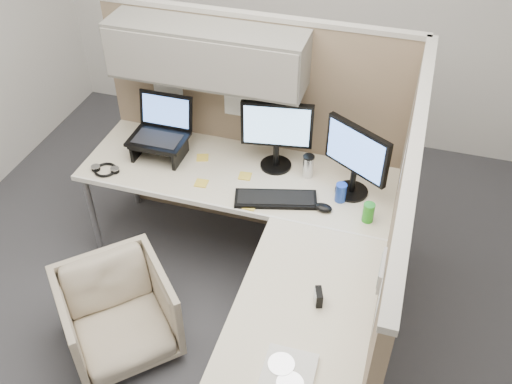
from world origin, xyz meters
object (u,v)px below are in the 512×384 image
(desk, at_px, (254,228))
(office_chair, at_px, (117,311))
(monitor_left, at_px, (277,130))
(keyboard, at_px, (276,199))

(desk, relative_size, office_chair, 3.24)
(desk, bearing_deg, office_chair, -142.16)
(office_chair, bearing_deg, monitor_left, 14.88)
(desk, distance_m, office_chair, 0.93)
(office_chair, relative_size, keyboard, 1.27)
(desk, xyz_separation_m, keyboard, (0.07, 0.22, 0.05))
(desk, bearing_deg, monitor_left, 92.11)
(desk, distance_m, monitor_left, 0.63)
(monitor_left, bearing_deg, desk, -97.05)
(office_chair, height_order, keyboard, keyboard)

